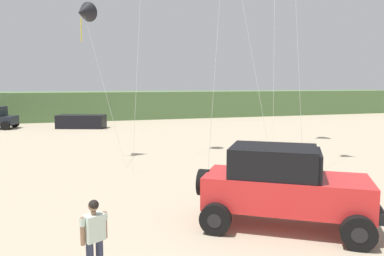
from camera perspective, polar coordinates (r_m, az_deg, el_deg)
dune_ridge at (r=44.87m, az=-19.36°, el=3.18°), size 90.00×6.89×3.09m
jeep at (r=10.82m, az=13.60°, el=-8.35°), size 4.95×4.35×2.26m
person_watching at (r=8.17m, az=-14.56°, el=-15.35°), size 0.57×0.43×1.67m
distant_sedan at (r=35.52m, az=-16.38°, el=0.94°), size 4.53×3.02×1.20m
kite_purple_stunt at (r=20.73m, az=-16.05°, el=16.43°), size 2.45×3.26×8.25m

